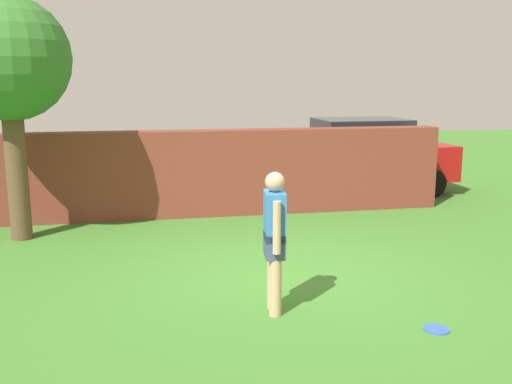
{
  "coord_description": "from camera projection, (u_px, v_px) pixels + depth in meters",
  "views": [
    {
      "loc": [
        -1.78,
        -7.02,
        2.62
      ],
      "look_at": [
        -0.19,
        1.04,
        1.0
      ],
      "focal_mm": 40.38,
      "sensor_mm": 36.0,
      "label": 1
    }
  ],
  "objects": [
    {
      "name": "frisbee_blue",
      "position": [
        436.0,
        329.0,
        6.1
      ],
      "size": [
        0.27,
        0.27,
        0.02
      ],
      "primitive_type": "cylinder",
      "color": "blue",
      "rests_on": "ground"
    },
    {
      "name": "brick_wall",
      "position": [
        159.0,
        175.0,
        10.95
      ],
      "size": [
        11.22,
        0.5,
        1.65
      ],
      "primitive_type": "cube",
      "color": "brown",
      "rests_on": "ground"
    },
    {
      "name": "car",
      "position": [
        360.0,
        156.0,
        13.3
      ],
      "size": [
        4.22,
        1.97,
        1.72
      ],
      "rotation": [
        0.0,
        0.0,
        0.01
      ],
      "color": "#A51111",
      "rests_on": "ground"
    },
    {
      "name": "ground_plane",
      "position": [
        285.0,
        280.0,
        7.61
      ],
      "size": [
        40.0,
        40.0,
        0.0
      ],
      "primitive_type": "plane",
      "color": "#3D7528"
    },
    {
      "name": "person",
      "position": [
        275.0,
        236.0,
        6.42
      ],
      "size": [
        0.26,
        0.54,
        1.62
      ],
      "rotation": [
        0.0,
        0.0,
        1.46
      ],
      "color": "tan",
      "rests_on": "ground"
    },
    {
      "name": "tree",
      "position": [
        8.0,
        62.0,
        9.04
      ],
      "size": [
        1.97,
        1.97,
        3.92
      ],
      "color": "brown",
      "rests_on": "ground"
    }
  ]
}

